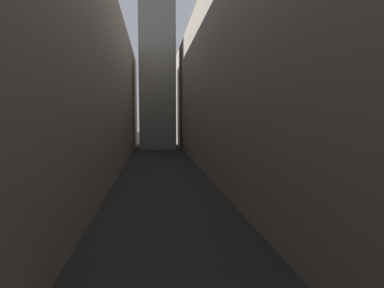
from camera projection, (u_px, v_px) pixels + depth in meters
ground_plane at (163, 182)px, 37.38m from camera, size 264.00×264.00×0.00m
building_block_left at (65, 82)px, 37.16m from camera, size 10.97×108.00×22.73m
building_block_right at (252, 77)px, 39.68m from camera, size 10.83×108.00×24.50m
clock_tower at (157, 14)px, 76.08m from camera, size 9.20×9.20×60.77m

